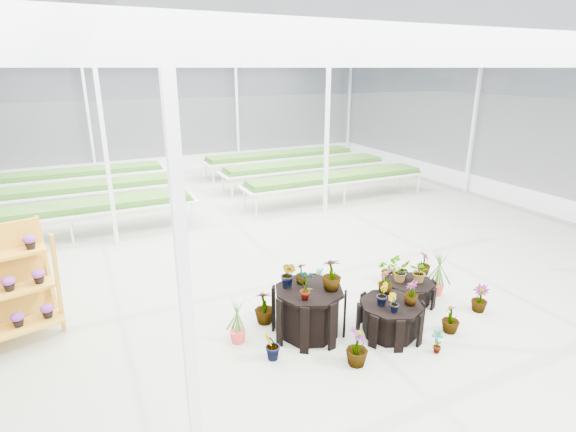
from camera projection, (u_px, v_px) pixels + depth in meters
name	position (u px, v px, depth m)	size (l,w,h in m)	color
ground_plane	(295.00, 286.00, 9.06)	(24.00, 24.00, 0.00)	gray
greenhouse_shell	(296.00, 178.00, 8.35)	(18.00, 24.00, 4.50)	white
steel_frame	(296.00, 178.00, 8.35)	(18.00, 24.00, 4.50)	silver
nursery_benches	(200.00, 186.00, 15.10)	(16.00, 7.00, 0.84)	silver
plinth_tall	(309.00, 311.00, 7.36)	(1.18, 1.18, 0.80)	black
plinth_mid	(390.00, 318.00, 7.37)	(1.06, 1.06, 0.56)	black
plinth_low	(410.00, 292.00, 8.41)	(0.91, 0.91, 0.41)	black
nursery_plants	(361.00, 290.00, 7.89)	(4.81, 2.76, 1.35)	#355F1E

